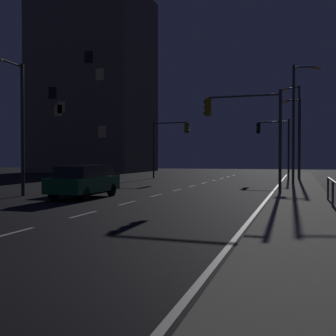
{
  "coord_description": "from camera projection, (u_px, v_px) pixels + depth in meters",
  "views": [
    {
      "loc": [
        7.1,
        -4.71,
        1.94
      ],
      "look_at": [
        -1.99,
        25.79,
        1.23
      ],
      "focal_mm": 47.51,
      "sensor_mm": 36.0,
      "label": 1
    }
  ],
  "objects": [
    {
      "name": "ground_plane",
      "position": [
        159.0,
        195.0,
        23.35
      ],
      "size": [
        112.0,
        112.0,
        0.0
      ],
      "primitive_type": "plane",
      "color": "black",
      "rests_on": "ground"
    },
    {
      "name": "sidewalk_right",
      "position": [
        301.0,
        197.0,
        21.31
      ],
      "size": [
        2.55,
        77.0,
        0.14
      ],
      "primitive_type": "cube",
      "color": "gray",
      "rests_on": "ground"
    },
    {
      "name": "lane_markings_center",
      "position": [
        177.0,
        190.0,
        26.71
      ],
      "size": [
        0.14,
        50.0,
        0.01
      ],
      "color": "silver",
      "rests_on": "ground"
    },
    {
      "name": "lane_edge_line",
      "position": [
        274.0,
        190.0,
        26.54
      ],
      "size": [
        0.14,
        53.0,
        0.01
      ],
      "color": "silver",
      "rests_on": "ground"
    },
    {
      "name": "car",
      "position": [
        83.0,
        181.0,
        21.47
      ],
      "size": [
        1.93,
        4.45,
        1.57
      ],
      "color": "#14592D",
      "rests_on": "ground"
    },
    {
      "name": "car_oncoming",
      "position": [
        90.0,
        178.0,
        25.12
      ],
      "size": [
        1.84,
        4.41,
        1.57
      ],
      "color": "black",
      "rests_on": "ground"
    },
    {
      "name": "traffic_light_mid_left",
      "position": [
        274.0,
        137.0,
        39.21
      ],
      "size": [
        2.93,
        0.34,
        5.23
      ],
      "color": "#2D3033",
      "rests_on": "sidewalk_right"
    },
    {
      "name": "traffic_light_far_left",
      "position": [
        168.0,
        138.0,
        41.87
      ],
      "size": [
        3.7,
        0.74,
        5.5
      ],
      "color": "#2D3033",
      "rests_on": "ground"
    },
    {
      "name": "traffic_light_near_right",
      "position": [
        246.0,
        121.0,
        23.61
      ],
      "size": [
        4.19,
        0.54,
        5.35
      ],
      "color": "#38383D",
      "rests_on": "sidewalk_right"
    },
    {
      "name": "street_lamp_median",
      "position": [
        297.0,
        131.0,
        36.37
      ],
      "size": [
        1.54,
        0.54,
        6.71
      ],
      "color": "#38383D",
      "rests_on": "sidewalk_right"
    },
    {
      "name": "street_lamp_mid_block",
      "position": [
        18.0,
        114.0,
        22.23
      ],
      "size": [
        0.56,
        2.36,
        6.74
      ],
      "color": "#38383D",
      "rests_on": "ground"
    },
    {
      "name": "street_lamp_corner",
      "position": [
        297.0,
        124.0,
        39.47
      ],
      "size": [
        1.57,
        0.58,
        8.21
      ],
      "color": "#2D3033",
      "rests_on": "sidewalk_right"
    },
    {
      "name": "street_lamp_far_end",
      "position": [
        297.0,
        114.0,
        30.61
      ],
      "size": [
        1.9,
        0.59,
        8.21
      ],
      "color": "#38383D",
      "rests_on": "sidewalk_right"
    },
    {
      "name": "building_distant",
      "position": [
        95.0,
        83.0,
        63.23
      ],
      "size": [
        14.54,
        13.64,
        25.17
      ],
      "color": "#6B6056",
      "rests_on": "ground"
    }
  ]
}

